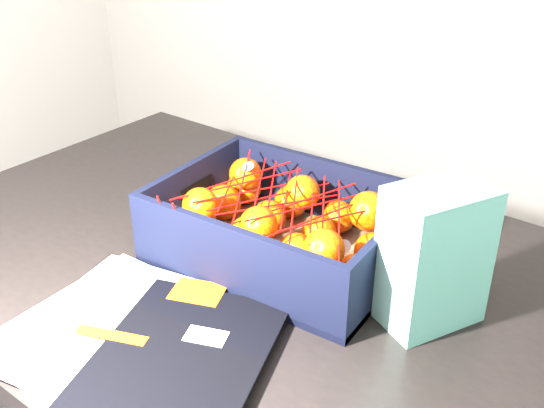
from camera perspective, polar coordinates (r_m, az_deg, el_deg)
The scene contains 6 objects.
table at distance 1.10m, azimuth -2.86°, elevation -9.04°, with size 1.26×0.89×0.75m.
magazine_stack at distance 0.89m, azimuth -12.63°, elevation -11.28°, with size 0.39×0.32×0.02m.
produce_crate at distance 1.02m, azimuth 0.92°, elevation -2.88°, with size 0.38×0.28×0.12m.
clementine_heap at distance 1.01m, azimuth 0.84°, elevation -2.08°, with size 0.36×0.27×0.11m.
mesh_net at distance 0.99m, azimuth 0.42°, elevation 0.33°, with size 0.31×0.25×0.09m.
retail_carton at distance 0.88m, azimuth 14.25°, elevation -4.54°, with size 0.09×0.13×0.20m, color white.
Camera 1 is at (0.55, -0.36, 1.32)m, focal length 42.14 mm.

